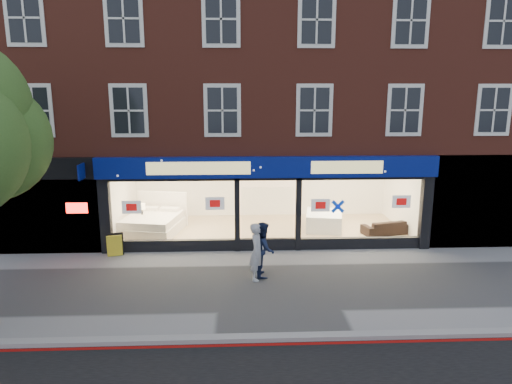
{
  "coord_description": "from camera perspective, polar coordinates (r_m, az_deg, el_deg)",
  "views": [
    {
      "loc": [
        -1.05,
        -12.03,
        5.32
      ],
      "look_at": [
        -0.43,
        2.5,
        2.19
      ],
      "focal_mm": 32.0,
      "sensor_mm": 36.0,
      "label": 1
    }
  ],
  "objects": [
    {
      "name": "pedestrian_blue",
      "position": [
        13.6,
        0.91,
        -7.15
      ],
      "size": [
        0.68,
        0.84,
        1.65
      ],
      "primitive_type": "imported",
      "rotation": [
        0.0,
        0.0,
        1.64
      ],
      "color": "#172141",
      "rests_on": "ground"
    },
    {
      "name": "pedestrian_grey",
      "position": [
        13.33,
        0.12,
        -7.45
      ],
      "size": [
        0.56,
        0.71,
        1.7
      ],
      "primitive_type": "imported",
      "rotation": [
        0.0,
        0.0,
        1.28
      ],
      "color": "#B2B3BA",
      "rests_on": "ground"
    },
    {
      "name": "mattress_stack",
      "position": [
        18.21,
        8.45,
        -3.55
      ],
      "size": [
        1.62,
        1.91,
        0.67
      ],
      "rotation": [
        0.0,
        0.0,
        -0.18
      ],
      "color": "white",
      "rests_on": "showroom_floor"
    },
    {
      "name": "ground",
      "position": [
        13.2,
        2.37,
        -11.63
      ],
      "size": [
        120.0,
        120.0,
        0.0
      ],
      "primitive_type": "plane",
      "color": "gray",
      "rests_on": "ground"
    },
    {
      "name": "a_board",
      "position": [
        16.03,
        -17.18,
        -6.34
      ],
      "size": [
        0.57,
        0.44,
        0.77
      ],
      "primitive_type": "cube",
      "rotation": [
        0.0,
        0.0,
        0.26
      ],
      "color": "yellow",
      "rests_on": "ground"
    },
    {
      "name": "kerb_line",
      "position": [
        10.45,
        3.86,
        -18.45
      ],
      "size": [
        60.0,
        0.1,
        0.01
      ],
      "primitive_type": "cube",
      "color": "#8C0A07",
      "rests_on": "ground"
    },
    {
      "name": "building",
      "position": [
        19.05,
        0.71,
        16.21
      ],
      "size": [
        19.0,
        8.26,
        10.3
      ],
      "color": "brown",
      "rests_on": "ground"
    },
    {
      "name": "display_bed",
      "position": [
        18.01,
        -12.68,
        -3.74
      ],
      "size": [
        2.42,
        2.75,
        1.37
      ],
      "rotation": [
        0.0,
        0.0,
        -0.19
      ],
      "color": "white",
      "rests_on": "showroom_floor"
    },
    {
      "name": "bedside_table",
      "position": [
        18.19,
        -13.96,
        -4.0
      ],
      "size": [
        0.57,
        0.57,
        0.55
      ],
      "primitive_type": "cube",
      "rotation": [
        0.0,
        0.0,
        0.33
      ],
      "color": "brown",
      "rests_on": "showroom_floor"
    },
    {
      "name": "showroom_floor",
      "position": [
        18.1,
        1.0,
        -4.79
      ],
      "size": [
        11.0,
        4.5,
        0.1
      ],
      "primitive_type": "cube",
      "color": "tan",
      "rests_on": "ground"
    },
    {
      "name": "sofa",
      "position": [
        18.1,
        15.89,
        -4.23
      ],
      "size": [
        1.91,
        1.1,
        0.52
      ],
      "primitive_type": "imported",
      "rotation": [
        0.0,
        0.0,
        3.38
      ],
      "color": "black",
      "rests_on": "showroom_floor"
    },
    {
      "name": "kerb_stone",
      "position": [
        10.59,
        3.74,
        -17.65
      ],
      "size": [
        60.0,
        0.25,
        0.12
      ],
      "primitive_type": "cube",
      "color": "gray",
      "rests_on": "ground"
    }
  ]
}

